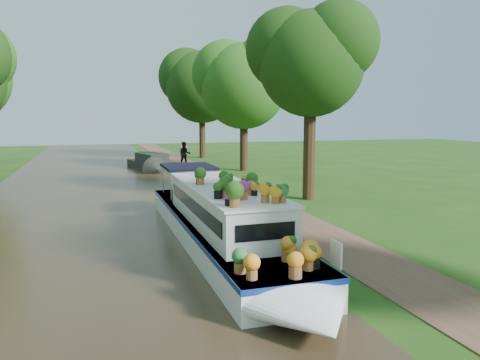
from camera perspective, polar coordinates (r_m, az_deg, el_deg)
name	(u,v)px	position (r m, az deg, el deg)	size (l,w,h in m)	color
ground	(253,218)	(18.13, 1.60, -4.60)	(100.00, 100.00, 0.00)	#1C4010
canal_water	(90,229)	(17.17, -17.77, -5.65)	(10.00, 100.00, 0.02)	#2E2314
towpath	(282,215)	(18.55, 5.12, -4.30)	(2.20, 100.00, 0.03)	brown
plant_boat	(224,221)	(13.70, -2.01, -5.04)	(2.29, 13.52, 2.24)	white
tree_near_overhang	(310,56)	(22.16, 8.57, 14.74)	(5.52, 5.28, 8.99)	black
tree_near_mid	(243,79)	(33.52, 0.41, 12.17)	(6.90, 6.60, 9.40)	black
tree_near_far	(201,81)	(44.03, -4.74, 11.91)	(7.59, 7.26, 10.30)	black
second_boat	(152,163)	(34.63, -10.72, 2.03)	(3.10, 6.43, 1.18)	black
sandwich_board	(293,218)	(16.17, 6.53, -4.63)	(0.59, 0.60, 0.88)	#B70D2E
pedestrian_pink	(184,151)	(40.97, -6.87, 3.57)	(0.63, 0.41, 1.73)	#C04F76
pedestrian_dark	(185,154)	(36.33, -6.75, 3.15)	(0.91, 0.71, 1.88)	black
verge_plant	(223,193)	(22.28, -2.03, -1.64)	(0.43, 0.37, 0.47)	#206B24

